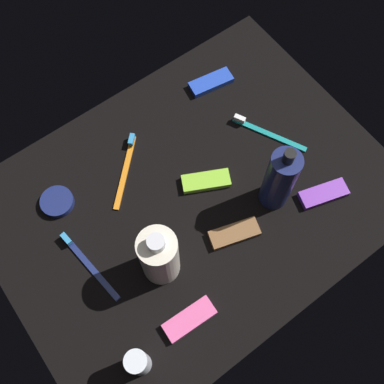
{
  "coord_description": "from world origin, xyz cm",
  "views": [
    {
      "loc": [
        -22.62,
        -30.6,
        92.53
      ],
      "look_at": [
        0.0,
        0.0,
        3.0
      ],
      "focal_mm": 43.59,
      "sensor_mm": 36.0,
      "label": 1
    }
  ],
  "objects_px": {
    "toothbrush_orange": "(126,167)",
    "snack_bar_pink": "(189,319)",
    "snack_bar_blue": "(211,82)",
    "snack_bar_brown": "(234,233)",
    "snack_bar_purple": "(323,194)",
    "toothbrush_navy": "(87,262)",
    "lotion_bottle": "(280,180)",
    "deodorant_stick": "(138,363)",
    "snack_bar_lime": "(206,181)",
    "bodywash_bottle": "(159,256)",
    "cream_tin_left": "(57,202)",
    "toothbrush_teal": "(265,132)"
  },
  "relations": [
    {
      "from": "lotion_bottle",
      "to": "bodywash_bottle",
      "type": "xyz_separation_m",
      "value": [
        -0.28,
        0.02,
        -0.01
      ]
    },
    {
      "from": "snack_bar_brown",
      "to": "snack_bar_pink",
      "type": "distance_m",
      "value": 0.2
    },
    {
      "from": "toothbrush_navy",
      "to": "snack_bar_brown",
      "type": "xyz_separation_m",
      "value": [
        0.28,
        -0.13,
        0.0
      ]
    },
    {
      "from": "snack_bar_lime",
      "to": "cream_tin_left",
      "type": "distance_m",
      "value": 0.32
    },
    {
      "from": "lotion_bottle",
      "to": "toothbrush_teal",
      "type": "relative_size",
      "value": 1.21
    },
    {
      "from": "snack_bar_purple",
      "to": "snack_bar_blue",
      "type": "bearing_deg",
      "value": 109.7
    },
    {
      "from": "snack_bar_purple",
      "to": "snack_bar_pink",
      "type": "relative_size",
      "value": 1.0
    },
    {
      "from": "toothbrush_orange",
      "to": "snack_bar_pink",
      "type": "distance_m",
      "value": 0.36
    },
    {
      "from": "toothbrush_orange",
      "to": "snack_bar_lime",
      "type": "height_order",
      "value": "toothbrush_orange"
    },
    {
      "from": "lotion_bottle",
      "to": "snack_bar_pink",
      "type": "bearing_deg",
      "value": -161.12
    },
    {
      "from": "lotion_bottle",
      "to": "cream_tin_left",
      "type": "relative_size",
      "value": 2.87
    },
    {
      "from": "snack_bar_brown",
      "to": "bodywash_bottle",
      "type": "bearing_deg",
      "value": -174.91
    },
    {
      "from": "toothbrush_navy",
      "to": "deodorant_stick",
      "type": "bearing_deg",
      "value": -95.04
    },
    {
      "from": "bodywash_bottle",
      "to": "toothbrush_orange",
      "type": "relative_size",
      "value": 1.28
    },
    {
      "from": "snack_bar_purple",
      "to": "snack_bar_pink",
      "type": "height_order",
      "value": "same"
    },
    {
      "from": "toothbrush_orange",
      "to": "snack_bar_brown",
      "type": "relative_size",
      "value": 1.32
    },
    {
      "from": "toothbrush_navy",
      "to": "lotion_bottle",
      "type": "bearing_deg",
      "value": -15.79
    },
    {
      "from": "toothbrush_teal",
      "to": "toothbrush_navy",
      "type": "bearing_deg",
      "value": -177.77
    },
    {
      "from": "snack_bar_blue",
      "to": "snack_bar_purple",
      "type": "relative_size",
      "value": 1.0
    },
    {
      "from": "snack_bar_purple",
      "to": "cream_tin_left",
      "type": "height_order",
      "value": "cream_tin_left"
    },
    {
      "from": "snack_bar_purple",
      "to": "snack_bar_lime",
      "type": "relative_size",
      "value": 1.0
    },
    {
      "from": "toothbrush_orange",
      "to": "toothbrush_teal",
      "type": "xyz_separation_m",
      "value": [
        0.3,
        -0.11,
        0.0
      ]
    },
    {
      "from": "deodorant_stick",
      "to": "snack_bar_pink",
      "type": "height_order",
      "value": "deodorant_stick"
    },
    {
      "from": "toothbrush_orange",
      "to": "snack_bar_purple",
      "type": "height_order",
      "value": "toothbrush_orange"
    },
    {
      "from": "snack_bar_brown",
      "to": "snack_bar_lime",
      "type": "xyz_separation_m",
      "value": [
        0.02,
        0.13,
        0.0
      ]
    },
    {
      "from": "snack_bar_lime",
      "to": "snack_bar_pink",
      "type": "xyz_separation_m",
      "value": [
        -0.2,
        -0.21,
        0.0
      ]
    },
    {
      "from": "bodywash_bottle",
      "to": "cream_tin_left",
      "type": "distance_m",
      "value": 0.27
    },
    {
      "from": "toothbrush_teal",
      "to": "snack_bar_blue",
      "type": "distance_m",
      "value": 0.18
    },
    {
      "from": "snack_bar_pink",
      "to": "cream_tin_left",
      "type": "xyz_separation_m",
      "value": [
        -0.08,
        0.36,
        0.0
      ]
    },
    {
      "from": "snack_bar_blue",
      "to": "snack_bar_purple",
      "type": "bearing_deg",
      "value": -77.78
    },
    {
      "from": "snack_bar_pink",
      "to": "cream_tin_left",
      "type": "relative_size",
      "value": 1.48
    },
    {
      "from": "snack_bar_brown",
      "to": "snack_bar_pink",
      "type": "bearing_deg",
      "value": -137.54
    },
    {
      "from": "toothbrush_orange",
      "to": "snack_bar_blue",
      "type": "height_order",
      "value": "toothbrush_orange"
    },
    {
      "from": "snack_bar_blue",
      "to": "snack_bar_brown",
      "type": "relative_size",
      "value": 1.0
    },
    {
      "from": "toothbrush_teal",
      "to": "snack_bar_lime",
      "type": "distance_m",
      "value": 0.18
    },
    {
      "from": "lotion_bottle",
      "to": "toothbrush_teal",
      "type": "xyz_separation_m",
      "value": [
        0.09,
        0.13,
        -0.08
      ]
    },
    {
      "from": "toothbrush_teal",
      "to": "bodywash_bottle",
      "type": "bearing_deg",
      "value": -162.64
    },
    {
      "from": "lotion_bottle",
      "to": "snack_bar_brown",
      "type": "distance_m",
      "value": 0.15
    },
    {
      "from": "toothbrush_orange",
      "to": "snack_bar_blue",
      "type": "distance_m",
      "value": 0.29
    },
    {
      "from": "toothbrush_navy",
      "to": "snack_bar_blue",
      "type": "relative_size",
      "value": 1.73
    },
    {
      "from": "snack_bar_purple",
      "to": "snack_bar_pink",
      "type": "xyz_separation_m",
      "value": [
        -0.39,
        -0.04,
        0.0
      ]
    },
    {
      "from": "toothbrush_navy",
      "to": "snack_bar_lime",
      "type": "bearing_deg",
      "value": -0.1
    },
    {
      "from": "deodorant_stick",
      "to": "snack_bar_pink",
      "type": "xyz_separation_m",
      "value": [
        0.12,
        0.01,
        -0.04
      ]
    },
    {
      "from": "bodywash_bottle",
      "to": "snack_bar_lime",
      "type": "bearing_deg",
      "value": 27.35
    },
    {
      "from": "deodorant_stick",
      "to": "lotion_bottle",
      "type": "bearing_deg",
      "value": 15.12
    },
    {
      "from": "toothbrush_orange",
      "to": "snack_bar_pink",
      "type": "height_order",
      "value": "toothbrush_orange"
    },
    {
      "from": "snack_bar_pink",
      "to": "cream_tin_left",
      "type": "bearing_deg",
      "value": 105.55
    },
    {
      "from": "toothbrush_orange",
      "to": "snack_bar_blue",
      "type": "xyz_separation_m",
      "value": [
        0.29,
        0.07,
        0.0
      ]
    },
    {
      "from": "toothbrush_orange",
      "to": "snack_bar_lime",
      "type": "bearing_deg",
      "value": -47.95
    },
    {
      "from": "lotion_bottle",
      "to": "deodorant_stick",
      "type": "distance_m",
      "value": 0.43
    }
  ]
}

